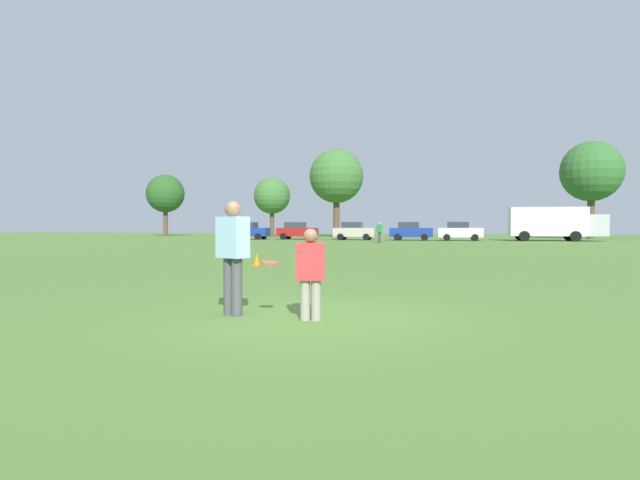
% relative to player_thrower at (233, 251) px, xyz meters
% --- Properties ---
extents(ground_plane, '(182.81, 182.81, 0.00)m').
position_rel_player_thrower_xyz_m(ground_plane, '(1.19, 0.14, -1.04)').
color(ground_plane, '#517A33').
extents(player_thrower, '(0.58, 0.48, 1.83)m').
position_rel_player_thrower_xyz_m(player_thrower, '(0.00, 0.00, 0.00)').
color(player_thrower, '#4C4C51').
rests_on(player_thrower, ground).
extents(player_defender, '(0.48, 0.35, 1.40)m').
position_rel_player_thrower_xyz_m(player_defender, '(1.34, -0.12, -0.26)').
color(player_defender, gray).
rests_on(player_defender, ground).
extents(frisbee, '(0.27, 0.27, 0.07)m').
position_rel_player_thrower_xyz_m(frisbee, '(0.63, 0.02, -0.18)').
color(frisbee, '#E54C33').
extents(traffic_cone, '(0.32, 0.32, 0.48)m').
position_rel_player_thrower_xyz_m(traffic_cone, '(-3.56, 9.89, -0.81)').
color(traffic_cone, '#D8590C').
rests_on(traffic_cone, ground).
extents(parked_car_near_left, '(4.27, 2.36, 1.82)m').
position_rel_player_thrower_xyz_m(parked_car_near_left, '(-18.64, 45.24, -0.11)').
color(parked_car_near_left, navy).
rests_on(parked_car_near_left, ground).
extents(parked_car_mid_left, '(4.27, 2.36, 1.82)m').
position_rel_player_thrower_xyz_m(parked_car_mid_left, '(-13.61, 46.42, -0.11)').
color(parked_car_mid_left, maroon).
rests_on(parked_car_mid_left, ground).
extents(parked_car_center, '(4.27, 2.36, 1.82)m').
position_rel_player_thrower_xyz_m(parked_car_center, '(-7.27, 45.63, -0.11)').
color(parked_car_center, '#B7AD99').
rests_on(parked_car_center, ground).
extents(parked_car_mid_right, '(4.27, 2.36, 1.82)m').
position_rel_player_thrower_xyz_m(parked_car_mid_right, '(-1.57, 45.75, -0.11)').
color(parked_car_mid_right, navy).
rests_on(parked_car_mid_right, ground).
extents(parked_car_near_right, '(4.27, 2.36, 1.82)m').
position_rel_player_thrower_xyz_m(parked_car_near_right, '(3.14, 45.86, -0.11)').
color(parked_car_near_right, silver).
rests_on(parked_car_near_right, ground).
extents(box_truck, '(8.60, 3.25, 3.18)m').
position_rel_player_thrower_xyz_m(box_truck, '(11.74, 46.66, 0.72)').
color(box_truck, white).
rests_on(box_truck, ground).
extents(bystander_sideline_watcher, '(0.55, 0.48, 1.75)m').
position_rel_player_thrower_xyz_m(bystander_sideline_watcher, '(-3.27, 36.60, -0.05)').
color(bystander_sideline_watcher, '#4C4C51').
rests_on(bystander_sideline_watcher, ground).
extents(tree_west_oak, '(5.32, 5.32, 8.65)m').
position_rel_player_thrower_xyz_m(tree_west_oak, '(-37.17, 59.43, 4.91)').
color(tree_west_oak, brown).
rests_on(tree_west_oak, ground).
extents(tree_west_maple, '(4.81, 4.81, 7.82)m').
position_rel_player_thrower_xyz_m(tree_west_maple, '(-20.97, 58.74, 4.34)').
color(tree_west_maple, brown).
rests_on(tree_west_maple, ground).
extents(tree_center_elm, '(7.06, 7.06, 11.47)m').
position_rel_player_thrower_xyz_m(tree_center_elm, '(-12.66, 60.51, 6.85)').
color(tree_center_elm, brown).
rests_on(tree_center_elm, ground).
extents(tree_east_birch, '(6.65, 6.65, 10.80)m').
position_rel_player_thrower_xyz_m(tree_east_birch, '(17.11, 57.43, 6.40)').
color(tree_east_birch, brown).
rests_on(tree_east_birch, ground).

